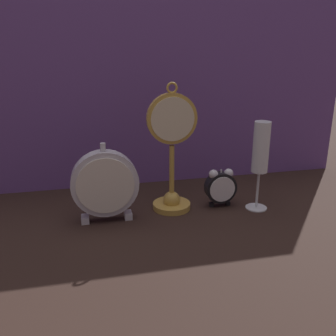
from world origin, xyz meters
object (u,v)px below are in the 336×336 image
pocket_watch_on_stand (172,157)px  champagne_flute (261,153)px  mantel_clock_silver (105,184)px  alarm_clock_twin_bell (221,186)px

pocket_watch_on_stand → champagne_flute: 0.24m
mantel_clock_silver → alarm_clock_twin_bell: bearing=4.0°
pocket_watch_on_stand → mantel_clock_silver: pocket_watch_on_stand is taller
alarm_clock_twin_bell → mantel_clock_silver: size_ratio=0.53×
pocket_watch_on_stand → alarm_clock_twin_bell: pocket_watch_on_stand is taller
pocket_watch_on_stand → alarm_clock_twin_bell: 0.17m
alarm_clock_twin_bell → champagne_flute: (0.10, -0.04, 0.10)m
alarm_clock_twin_bell → champagne_flute: 0.14m
pocket_watch_on_stand → champagne_flute: bearing=-12.5°
pocket_watch_on_stand → alarm_clock_twin_bell: size_ratio=3.17×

